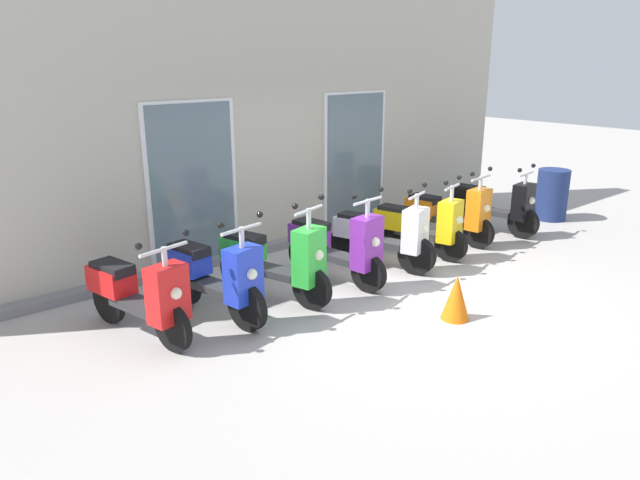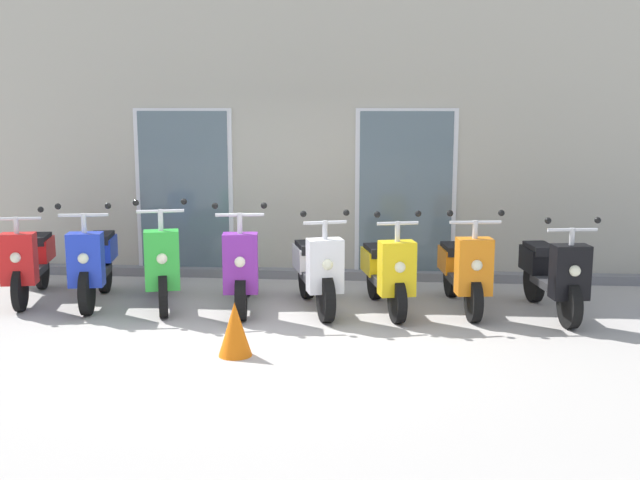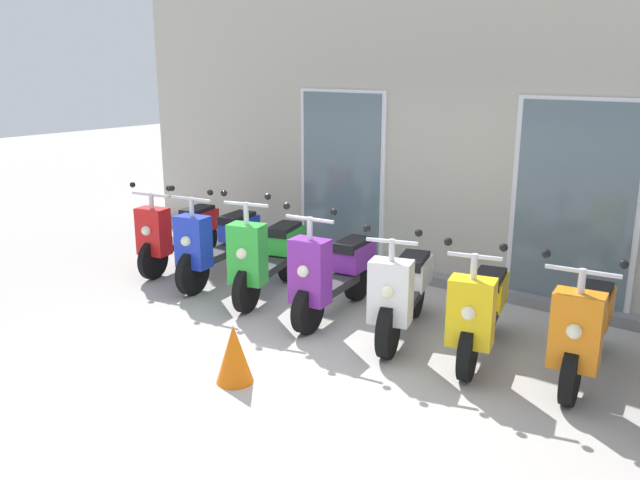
{
  "view_description": "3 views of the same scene",
  "coord_description": "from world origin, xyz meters",
  "px_view_note": "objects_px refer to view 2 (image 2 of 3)",
  "views": [
    {
      "loc": [
        -5.27,
        -4.51,
        2.84
      ],
      "look_at": [
        -0.67,
        0.88,
        0.62
      ],
      "focal_mm": 33.06,
      "sensor_mm": 36.0,
      "label": 1
    },
    {
      "loc": [
        1.25,
        -7.77,
        2.35
      ],
      "look_at": [
        0.54,
        0.41,
        0.9
      ],
      "focal_mm": 43.28,
      "sensor_mm": 36.0,
      "label": 2
    },
    {
      "loc": [
        3.56,
        -4.48,
        2.64
      ],
      "look_at": [
        -0.46,
        0.72,
        0.86
      ],
      "focal_mm": 37.11,
      "sensor_mm": 36.0,
      "label": 3
    }
  ],
  "objects_px": {
    "scooter_green": "(163,263)",
    "scooter_black": "(552,273)",
    "scooter_blue": "(95,262)",
    "scooter_white": "(316,270)",
    "scooter_yellow": "(386,272)",
    "scooter_orange": "(463,270)",
    "scooter_red": "(30,260)",
    "traffic_cone": "(235,329)",
    "scooter_purple": "(243,267)"
  },
  "relations": [
    {
      "from": "scooter_blue",
      "to": "scooter_green",
      "type": "relative_size",
      "value": 1.0
    },
    {
      "from": "scooter_purple",
      "to": "scooter_yellow",
      "type": "height_order",
      "value": "scooter_purple"
    },
    {
      "from": "scooter_blue",
      "to": "scooter_yellow",
      "type": "height_order",
      "value": "scooter_blue"
    },
    {
      "from": "scooter_blue",
      "to": "scooter_purple",
      "type": "bearing_deg",
      "value": -1.8
    },
    {
      "from": "scooter_black",
      "to": "scooter_white",
      "type": "bearing_deg",
      "value": -179.62
    },
    {
      "from": "scooter_purple",
      "to": "scooter_green",
      "type": "bearing_deg",
      "value": 177.74
    },
    {
      "from": "scooter_black",
      "to": "scooter_blue",
      "type": "bearing_deg",
      "value": 179.62
    },
    {
      "from": "scooter_green",
      "to": "scooter_purple",
      "type": "xyz_separation_m",
      "value": [
        0.96,
        -0.04,
        -0.02
      ]
    },
    {
      "from": "scooter_green",
      "to": "scooter_purple",
      "type": "relative_size",
      "value": 1.01
    },
    {
      "from": "scooter_blue",
      "to": "scooter_orange",
      "type": "bearing_deg",
      "value": 1.53
    },
    {
      "from": "scooter_purple",
      "to": "scooter_orange",
      "type": "distance_m",
      "value": 2.55
    },
    {
      "from": "scooter_orange",
      "to": "scooter_purple",
      "type": "bearing_deg",
      "value": -176.12
    },
    {
      "from": "scooter_red",
      "to": "scooter_yellow",
      "type": "relative_size",
      "value": 1.04
    },
    {
      "from": "scooter_red",
      "to": "scooter_yellow",
      "type": "bearing_deg",
      "value": -1.72
    },
    {
      "from": "scooter_blue",
      "to": "scooter_white",
      "type": "xyz_separation_m",
      "value": [
        2.64,
        -0.05,
        -0.04
      ]
    },
    {
      "from": "scooter_green",
      "to": "scooter_red",
      "type": "bearing_deg",
      "value": 176.07
    },
    {
      "from": "scooter_white",
      "to": "scooter_purple",
      "type": "bearing_deg",
      "value": -179.82
    },
    {
      "from": "scooter_red",
      "to": "scooter_green",
      "type": "relative_size",
      "value": 0.99
    },
    {
      "from": "scooter_purple",
      "to": "scooter_orange",
      "type": "relative_size",
      "value": 0.99
    },
    {
      "from": "scooter_white",
      "to": "scooter_orange",
      "type": "relative_size",
      "value": 0.98
    },
    {
      "from": "scooter_purple",
      "to": "scooter_black",
      "type": "distance_m",
      "value": 3.52
    },
    {
      "from": "scooter_purple",
      "to": "scooter_black",
      "type": "height_order",
      "value": "scooter_purple"
    },
    {
      "from": "scooter_yellow",
      "to": "scooter_black",
      "type": "distance_m",
      "value": 1.86
    },
    {
      "from": "scooter_red",
      "to": "scooter_black",
      "type": "distance_m",
      "value": 6.16
    },
    {
      "from": "scooter_orange",
      "to": "scooter_green",
      "type": "bearing_deg",
      "value": -177.81
    },
    {
      "from": "scooter_blue",
      "to": "scooter_white",
      "type": "height_order",
      "value": "scooter_blue"
    },
    {
      "from": "scooter_orange",
      "to": "scooter_red",
      "type": "bearing_deg",
      "value": -179.79
    },
    {
      "from": "scooter_white",
      "to": "scooter_blue",
      "type": "bearing_deg",
      "value": 178.84
    },
    {
      "from": "scooter_green",
      "to": "scooter_orange",
      "type": "bearing_deg",
      "value": 2.19
    },
    {
      "from": "scooter_black",
      "to": "traffic_cone",
      "type": "relative_size",
      "value": 3.14
    },
    {
      "from": "scooter_green",
      "to": "scooter_black",
      "type": "xyz_separation_m",
      "value": [
        4.48,
        -0.02,
        -0.03
      ]
    },
    {
      "from": "scooter_yellow",
      "to": "traffic_cone",
      "type": "distance_m",
      "value": 2.26
    },
    {
      "from": "scooter_orange",
      "to": "scooter_black",
      "type": "xyz_separation_m",
      "value": [
        0.98,
        -0.15,
        0.01
      ]
    },
    {
      "from": "scooter_red",
      "to": "scooter_purple",
      "type": "distance_m",
      "value": 2.64
    },
    {
      "from": "scooter_blue",
      "to": "scooter_white",
      "type": "relative_size",
      "value": 1.02
    },
    {
      "from": "scooter_red",
      "to": "scooter_orange",
      "type": "height_order",
      "value": "scooter_orange"
    },
    {
      "from": "scooter_blue",
      "to": "scooter_yellow",
      "type": "xyz_separation_m",
      "value": [
        3.45,
        -0.03,
        -0.04
      ]
    },
    {
      "from": "scooter_black",
      "to": "traffic_cone",
      "type": "bearing_deg",
      "value": -151.98
    },
    {
      "from": "scooter_purple",
      "to": "scooter_orange",
      "type": "xyz_separation_m",
      "value": [
        2.54,
        0.17,
        -0.02
      ]
    },
    {
      "from": "scooter_black",
      "to": "scooter_orange",
      "type": "bearing_deg",
      "value": 171.18
    },
    {
      "from": "scooter_green",
      "to": "scooter_black",
      "type": "relative_size",
      "value": 0.98
    },
    {
      "from": "scooter_blue",
      "to": "scooter_black",
      "type": "height_order",
      "value": "scooter_blue"
    },
    {
      "from": "scooter_green",
      "to": "scooter_yellow",
      "type": "xyz_separation_m",
      "value": [
        2.62,
        -0.01,
        -0.05
      ]
    },
    {
      "from": "scooter_green",
      "to": "scooter_black",
      "type": "distance_m",
      "value": 4.49
    },
    {
      "from": "scooter_purple",
      "to": "scooter_yellow",
      "type": "xyz_separation_m",
      "value": [
        1.66,
        0.02,
        -0.03
      ]
    },
    {
      "from": "scooter_green",
      "to": "scooter_orange",
      "type": "xyz_separation_m",
      "value": [
        3.51,
        0.13,
        -0.04
      ]
    },
    {
      "from": "scooter_orange",
      "to": "traffic_cone",
      "type": "relative_size",
      "value": 3.1
    },
    {
      "from": "scooter_white",
      "to": "scooter_yellow",
      "type": "xyz_separation_m",
      "value": [
        0.81,
        0.02,
        -0.01
      ]
    },
    {
      "from": "scooter_black",
      "to": "scooter_green",
      "type": "bearing_deg",
      "value": 179.78
    },
    {
      "from": "scooter_white",
      "to": "traffic_cone",
      "type": "bearing_deg",
      "value": -109.49
    }
  ]
}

